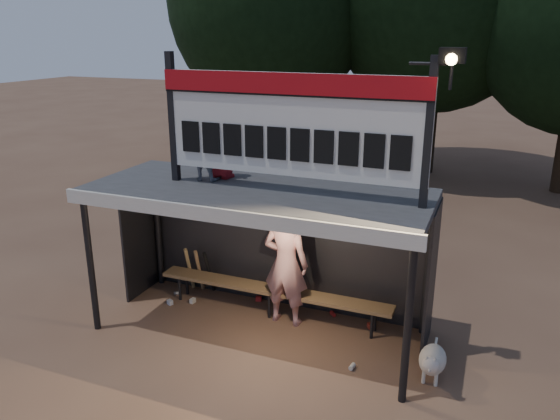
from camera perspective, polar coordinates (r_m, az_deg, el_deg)
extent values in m
plane|color=brown|center=(8.82, -2.23, -12.43)|extent=(80.00, 80.00, 0.00)
imported|color=silver|center=(8.60, 0.61, -5.65)|extent=(0.75, 0.50, 2.02)
imported|color=gray|center=(8.35, -7.96, 6.36)|extent=(0.49, 0.39, 0.97)
imported|color=maroon|center=(8.44, -6.21, 7.08)|extent=(0.63, 0.50, 1.12)
cube|color=#373739|center=(7.92, -2.43, 1.81)|extent=(5.00, 2.00, 0.12)
cube|color=silver|center=(7.05, -5.82, -0.67)|extent=(5.10, 0.06, 0.20)
cylinder|color=black|center=(8.85, -19.19, -5.40)|extent=(0.10, 0.10, 2.20)
cylinder|color=black|center=(6.94, 13.22, -11.56)|extent=(0.10, 0.10, 2.20)
cylinder|color=black|center=(10.16, -12.66, -1.77)|extent=(0.10, 0.10, 2.20)
cylinder|color=black|center=(8.55, 15.19, -5.85)|extent=(0.10, 0.10, 2.20)
cube|color=black|center=(9.16, 0.24, -3.53)|extent=(5.00, 0.04, 2.20)
cube|color=black|center=(9.91, -14.42, -2.42)|extent=(0.04, 1.00, 2.20)
cube|color=black|center=(8.18, 15.52, -7.01)|extent=(0.04, 1.00, 2.20)
cylinder|color=black|center=(8.83, 0.25, 2.82)|extent=(5.00, 0.06, 0.06)
cube|color=black|center=(8.34, -11.13, 9.43)|extent=(0.10, 0.10, 1.90)
cube|color=black|center=(7.07, 15.27, 7.62)|extent=(0.10, 0.10, 1.90)
cube|color=silver|center=(7.50, 1.00, 8.83)|extent=(3.80, 0.08, 1.40)
cube|color=#AF0C13|center=(7.39, 0.88, 13.07)|extent=(3.80, 0.04, 0.28)
cube|color=black|center=(7.40, 0.86, 11.90)|extent=(3.80, 0.02, 0.03)
cube|color=black|center=(8.17, -9.30, 7.58)|extent=(0.27, 0.03, 0.45)
cube|color=black|center=(8.00, -7.20, 7.46)|extent=(0.27, 0.03, 0.45)
cube|color=black|center=(7.84, -5.00, 7.32)|extent=(0.27, 0.03, 0.45)
cube|color=black|center=(7.70, -2.72, 7.16)|extent=(0.27, 0.03, 0.45)
cube|color=black|center=(7.56, -0.36, 6.98)|extent=(0.27, 0.03, 0.45)
cube|color=black|center=(7.44, 2.08, 6.79)|extent=(0.27, 0.03, 0.45)
cube|color=black|center=(7.34, 4.59, 6.58)|extent=(0.27, 0.03, 0.45)
cube|color=black|center=(7.25, 7.17, 6.35)|extent=(0.27, 0.03, 0.45)
cube|color=black|center=(7.17, 9.81, 6.10)|extent=(0.27, 0.03, 0.45)
cube|color=black|center=(7.11, 12.49, 5.83)|extent=(0.27, 0.03, 0.45)
cylinder|color=black|center=(6.98, 15.45, 14.54)|extent=(0.50, 0.04, 0.04)
cylinder|color=black|center=(6.96, 17.43, 13.12)|extent=(0.04, 0.04, 0.30)
cube|color=black|center=(6.90, 17.59, 15.15)|extent=(0.30, 0.22, 0.18)
sphere|color=#FFD88C|center=(6.81, 17.49, 14.79)|extent=(0.14, 0.14, 0.14)
cube|color=olive|center=(9.05, -0.83, -8.34)|extent=(4.00, 0.35, 0.06)
cylinder|color=black|center=(9.77, -10.43, -8.02)|extent=(0.05, 0.05, 0.45)
cylinder|color=black|center=(9.96, -9.69, -7.47)|extent=(0.05, 0.05, 0.45)
cylinder|color=black|center=(9.05, -1.12, -9.92)|extent=(0.05, 0.05, 0.45)
cylinder|color=black|center=(9.25, -0.53, -9.28)|extent=(0.05, 0.05, 0.45)
cylinder|color=black|center=(8.61, 9.58, -11.78)|extent=(0.05, 0.05, 0.45)
cylinder|color=black|center=(8.82, 9.93, -11.04)|extent=(0.05, 0.05, 0.45)
cylinder|color=black|center=(18.55, -0.98, 10.02)|extent=(0.50, 0.50, 3.74)
cylinder|color=black|center=(18.69, 15.40, 10.13)|extent=(0.50, 0.50, 4.18)
ellipsoid|color=beige|center=(7.91, 15.66, -14.81)|extent=(0.36, 0.58, 0.36)
sphere|color=white|center=(7.62, 15.45, -15.33)|extent=(0.22, 0.22, 0.22)
cone|color=beige|center=(7.55, 15.34, -15.86)|extent=(0.10, 0.10, 0.10)
cone|color=beige|center=(7.56, 15.11, -14.73)|extent=(0.06, 0.06, 0.07)
cone|color=beige|center=(7.55, 15.88, -14.83)|extent=(0.06, 0.06, 0.07)
cylinder|color=silver|center=(7.86, 14.77, -16.52)|extent=(0.05, 0.05, 0.18)
cylinder|color=white|center=(7.85, 15.98, -16.68)|extent=(0.05, 0.05, 0.18)
cylinder|color=beige|center=(8.16, 15.13, -15.14)|extent=(0.05, 0.05, 0.18)
cylinder|color=beige|center=(8.15, 16.28, -15.29)|extent=(0.05, 0.05, 0.18)
cylinder|color=silver|center=(8.13, 15.96, -13.29)|extent=(0.04, 0.16, 0.14)
cylinder|color=#A27F4B|center=(10.00, -9.43, -6.04)|extent=(0.07, 0.27, 0.84)
cylinder|color=#976E46|center=(9.90, -8.44, -6.24)|extent=(0.09, 0.30, 0.83)
cylinder|color=black|center=(9.81, -7.42, -6.43)|extent=(0.08, 0.33, 0.83)
cube|color=red|center=(9.66, -2.25, -9.25)|extent=(0.12, 0.10, 0.08)
cylinder|color=#AFAEB3|center=(10.03, -10.67, -8.53)|extent=(0.13, 0.13, 0.07)
cube|color=beige|center=(9.71, -9.11, -9.34)|extent=(0.08, 0.11, 0.08)
cylinder|color=#A51D1C|center=(9.23, 5.54, -10.75)|extent=(0.13, 0.13, 0.07)
cube|color=#B3B3B8|center=(9.73, -11.42, -9.43)|extent=(0.12, 0.11, 0.08)
cylinder|color=beige|center=(7.98, 7.54, -15.91)|extent=(0.08, 0.13, 0.07)
cube|color=red|center=(8.96, 9.39, -11.85)|extent=(0.11, 0.12, 0.08)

